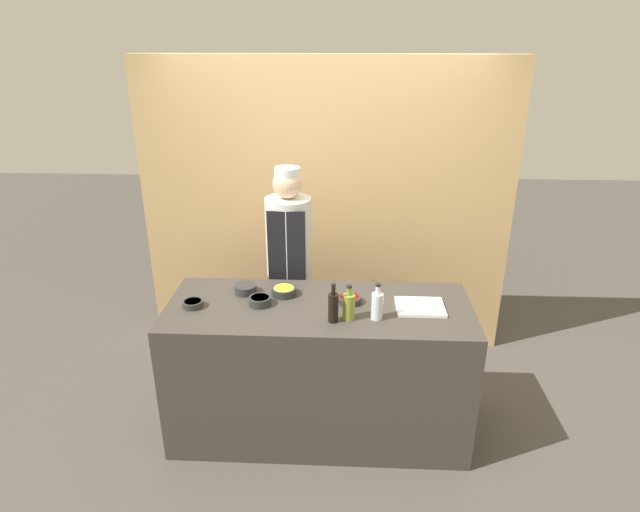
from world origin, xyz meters
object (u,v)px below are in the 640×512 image
sauce_bowl_yellow (284,291)px  sauce_bowl_brown (246,288)px  sauce_bowl_white (260,301)px  chef_center (289,268)px  sauce_bowl_red (349,299)px  cutting_board (420,307)px  sauce_bowl_green (193,303)px  bottle_oil (349,306)px  bottle_soy (333,307)px  bottle_clear (377,305)px

sauce_bowl_yellow → sauce_bowl_brown: bearing=176.5°
sauce_bowl_white → chef_center: size_ratio=0.08×
sauce_bowl_red → cutting_board: sauce_bowl_red is taller
sauce_bowl_green → sauce_bowl_white: 0.42m
bottle_oil → sauce_bowl_brown: bearing=155.2°
sauce_bowl_green → bottle_oil: (0.98, -0.10, 0.06)m
bottle_oil → bottle_soy: bearing=-158.5°
bottle_soy → bottle_clear: bearing=9.8°
sauce_bowl_yellow → sauce_bowl_white: bearing=-132.1°
cutting_board → bottle_oil: size_ratio=1.36×
bottle_soy → chef_center: bearing=112.9°
bottle_soy → cutting_board: bearing=18.9°
sauce_bowl_green → sauce_bowl_white: size_ratio=0.92×
sauce_bowl_brown → sauce_bowl_yellow: (0.26, -0.02, -0.00)m
sauce_bowl_white → chef_center: 0.65m
sauce_bowl_yellow → cutting_board: sauce_bowl_yellow is taller
sauce_bowl_red → bottle_oil: 0.22m
sauce_bowl_brown → sauce_bowl_white: bearing=-53.8°
sauce_bowl_green → bottle_oil: bearing=-6.0°
bottle_soy → chef_center: 0.90m
sauce_bowl_green → bottle_soy: bottle_soy is taller
sauce_bowl_brown → bottle_clear: size_ratio=0.63×
sauce_bowl_white → chef_center: bearing=79.1°
sauce_bowl_white → sauce_bowl_red: bearing=5.7°
sauce_bowl_green → bottle_clear: bearing=-4.7°
sauce_bowl_brown → sauce_bowl_green: bearing=-144.5°
sauce_bowl_white → cutting_board: (1.01, -0.00, -0.02)m
sauce_bowl_brown → bottle_clear: bearing=-19.8°
cutting_board → sauce_bowl_green: bearing=-178.2°
bottle_oil → chef_center: chef_center is taller
sauce_bowl_brown → sauce_bowl_green: (-0.30, -0.21, -0.01)m
sauce_bowl_white → bottle_soy: (0.47, -0.19, 0.07)m
bottle_oil → chef_center: (-0.44, 0.78, -0.11)m
bottle_clear → bottle_soy: 0.27m
sauce_bowl_green → bottle_oil: 0.99m
sauce_bowl_white → bottle_oil: 0.58m
sauce_bowl_red → cutting_board: (0.44, -0.06, -0.01)m
sauce_bowl_white → sauce_bowl_yellow: sauce_bowl_white is taller
chef_center → bottle_oil: bearing=-60.7°
sauce_bowl_red → cutting_board: 0.45m
sauce_bowl_yellow → chef_center: (-0.01, 0.48, -0.05)m
sauce_bowl_yellow → sauce_bowl_green: bearing=-160.5°
sauce_bowl_yellow → bottle_soy: bearing=-45.2°
sauce_bowl_green → cutting_board: 1.43m
bottle_clear → sauce_bowl_green: bearing=175.3°
bottle_clear → bottle_oil: (-0.17, -0.01, -0.00)m
bottle_clear → sauce_bowl_white: bearing=169.1°
sauce_bowl_red → sauce_bowl_white: bearing=-174.3°
cutting_board → sauce_bowl_white: bearing=179.9°
sauce_bowl_green → bottle_soy: 0.90m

